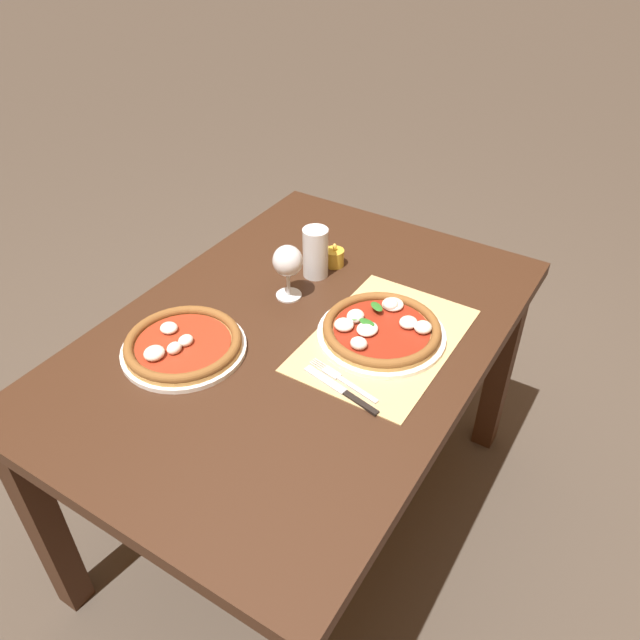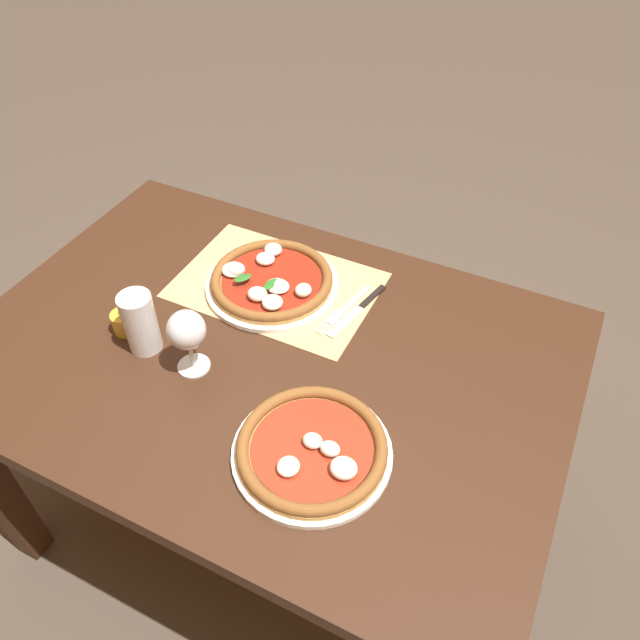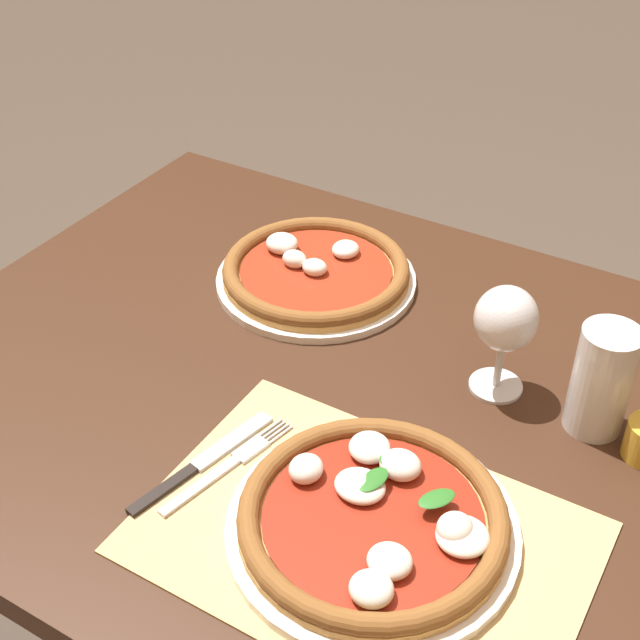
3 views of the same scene
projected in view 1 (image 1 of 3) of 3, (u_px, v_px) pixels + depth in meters
The scene contains 10 objects.
ground_plane at pixel (304, 508), 2.03m from camera, with size 24.00×24.00×0.00m, color #473D33.
dining_table at pixel (300, 361), 1.64m from camera, with size 1.31×0.90×0.74m.
paper_placemat at pixel (384, 339), 1.55m from camera, with size 0.48×0.32×0.00m, color tan.
pizza_near at pixel (381, 329), 1.54m from camera, with size 0.32×0.32×0.05m.
pizza_far at pixel (183, 345), 1.50m from camera, with size 0.30×0.30×0.05m.
wine_glass at pixel (288, 263), 1.63m from camera, with size 0.08×0.08×0.16m.
pint_glass at pixel (315, 253), 1.74m from camera, with size 0.07×0.07×0.15m.
fork at pixel (343, 380), 1.42m from camera, with size 0.06×0.20×0.00m.
knife at pixel (340, 390), 1.40m from camera, with size 0.06×0.21×0.01m.
votive_candle at pixel (334, 258), 1.81m from camera, with size 0.06×0.06×0.07m.
Camera 1 is at (-1.02, -0.70, 1.72)m, focal length 35.00 mm.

